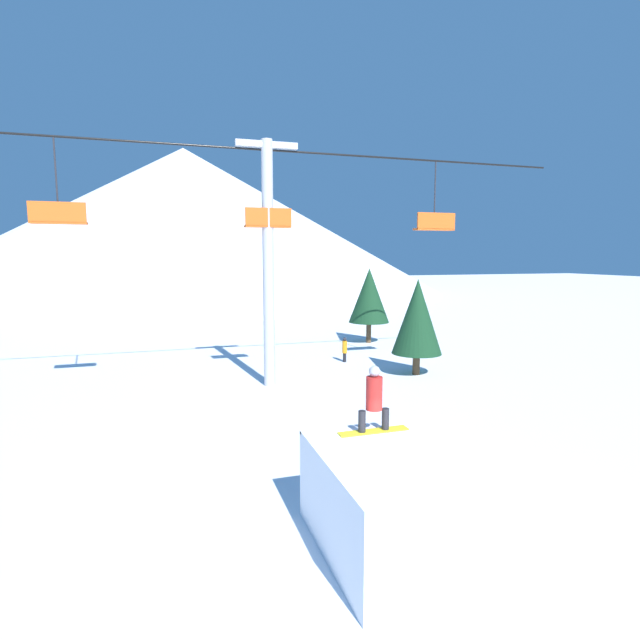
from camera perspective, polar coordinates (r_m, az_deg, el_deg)
name	(u,v)px	position (r m, az deg, el deg)	size (l,w,h in m)	color
ground_plane	(395,562)	(9.60, 8.61, -25.69)	(220.00, 220.00, 0.00)	white
mountain_ridge	(185,221)	(75.44, -15.14, 10.88)	(72.51, 72.51, 20.24)	silver
snow_ramp	(399,501)	(9.56, 9.05, -19.75)	(2.76, 3.33, 1.76)	white
snowboarder	(374,399)	(9.95, 6.20, -9.01)	(1.44, 0.32, 1.34)	yellow
chairlift	(268,244)	(19.77, -5.95, 8.60)	(25.81, 0.45, 9.61)	#B2B2B7
pine_tree_near	(417,317)	(22.11, 11.07, 0.37)	(2.19, 2.19, 4.22)	#4C3823
pine_tree_far	(369,296)	(29.89, 5.64, 2.80)	(2.41, 2.41, 4.47)	#4C3823
distant_skier	(345,349)	(24.60, 2.83, -3.29)	(0.24, 0.24, 1.23)	black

